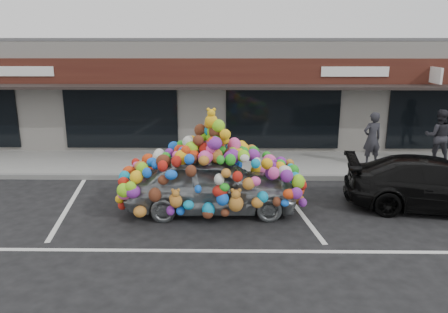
{
  "coord_description": "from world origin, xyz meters",
  "views": [
    {
      "loc": [
        1.06,
        -10.54,
        4.25
      ],
      "look_at": [
        0.89,
        1.4,
        1.04
      ],
      "focal_mm": 35.0,
      "sensor_mm": 36.0,
      "label": 1
    }
  ],
  "objects_px": {
    "pedestrian_a": "(372,139)",
    "pedestrian_b": "(438,136)",
    "black_sedan": "(437,184)",
    "toy_car": "(212,177)"
  },
  "relations": [
    {
      "from": "toy_car",
      "to": "pedestrian_a",
      "type": "xyz_separation_m",
      "value": [
        5.21,
        3.81,
        0.15
      ]
    },
    {
      "from": "pedestrian_b",
      "to": "black_sedan",
      "type": "bearing_deg",
      "value": 82.7
    },
    {
      "from": "toy_car",
      "to": "black_sedan",
      "type": "height_order",
      "value": "toy_car"
    },
    {
      "from": "black_sedan",
      "to": "pedestrian_a",
      "type": "height_order",
      "value": "pedestrian_a"
    },
    {
      "from": "black_sedan",
      "to": "pedestrian_a",
      "type": "bearing_deg",
      "value": 17.95
    },
    {
      "from": "pedestrian_b",
      "to": "toy_car",
      "type": "bearing_deg",
      "value": 46.19
    },
    {
      "from": "pedestrian_a",
      "to": "pedestrian_b",
      "type": "relative_size",
      "value": 0.98
    },
    {
      "from": "toy_car",
      "to": "pedestrian_b",
      "type": "distance_m",
      "value": 8.67
    },
    {
      "from": "toy_car",
      "to": "pedestrian_a",
      "type": "distance_m",
      "value": 6.45
    },
    {
      "from": "black_sedan",
      "to": "pedestrian_b",
      "type": "bearing_deg",
      "value": -15.26
    }
  ]
}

